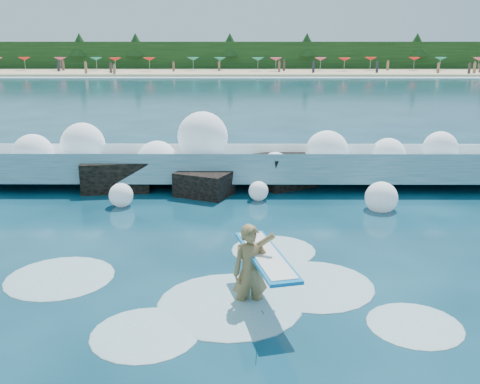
{
  "coord_description": "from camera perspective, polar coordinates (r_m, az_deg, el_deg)",
  "views": [
    {
      "loc": [
        1.56,
        -10.66,
        4.73
      ],
      "look_at": [
        1.5,
        2.0,
        1.2
      ],
      "focal_mm": 40.0,
      "sensor_mm": 36.0,
      "label": 1
    }
  ],
  "objects": [
    {
      "name": "breaking_wave",
      "position": [
        18.7,
        -0.59,
        2.79
      ],
      "size": [
        19.51,
        2.97,
        1.68
      ],
      "color": "teal",
      "rests_on": "ground"
    },
    {
      "name": "beachgoers",
      "position": [
        85.43,
        4.06,
        13.11
      ],
      "size": [
        104.17,
        13.68,
        1.94
      ],
      "color": "#3F332D",
      "rests_on": "ground"
    },
    {
      "name": "beach",
      "position": [
        88.79,
        -0.76,
        12.66
      ],
      "size": [
        140.0,
        20.0,
        0.4
      ],
      "primitive_type": "cube",
      "color": "tan",
      "rests_on": "ground"
    },
    {
      "name": "surfer_with_board",
      "position": [
        10.03,
        1.5,
        -8.2
      ],
      "size": [
        1.24,
        3.01,
        1.86
      ],
      "color": "olive",
      "rests_on": "ground"
    },
    {
      "name": "surf_foam",
      "position": [
        10.75,
        -1.26,
        -10.51
      ],
      "size": [
        8.8,
        5.73,
        0.14
      ],
      "color": "silver",
      "rests_on": "ground"
    },
    {
      "name": "rock_cluster",
      "position": [
        17.98,
        -4.85,
        1.61
      ],
      "size": [
        8.05,
        3.2,
        1.27
      ],
      "color": "black",
      "rests_on": "ground"
    },
    {
      "name": "treeline",
      "position": [
        98.69,
        -0.66,
        14.29
      ],
      "size": [
        140.0,
        4.0,
        5.0
      ],
      "primitive_type": "cube",
      "color": "black",
      "rests_on": "ground"
    },
    {
      "name": "wave_spray",
      "position": [
        18.36,
        -2.53,
        4.29
      ],
      "size": [
        15.13,
        4.7,
        2.6
      ],
      "color": "white",
      "rests_on": "ground"
    },
    {
      "name": "wet_band",
      "position": [
        77.81,
        -0.9,
        12.13
      ],
      "size": [
        140.0,
        5.0,
        0.08
      ],
      "primitive_type": "cube",
      "color": "silver",
      "rests_on": "ground"
    },
    {
      "name": "beach_umbrellas",
      "position": [
        90.06,
        -0.73,
        14.01
      ],
      "size": [
        112.2,
        5.96,
        0.5
      ],
      "color": "#147F69",
      "rests_on": "ground"
    },
    {
      "name": "ground",
      "position": [
        11.76,
        -7.45,
        -8.27
      ],
      "size": [
        200.0,
        200.0,
        0.0
      ],
      "primitive_type": "plane",
      "color": "#072939",
      "rests_on": "ground"
    }
  ]
}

